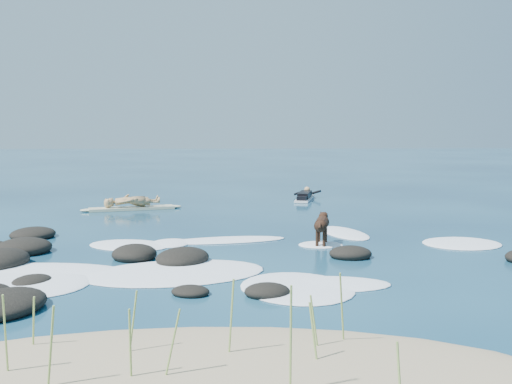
{
  "coord_description": "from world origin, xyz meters",
  "views": [
    {
      "loc": [
        0.44,
        -13.81,
        2.79
      ],
      "look_at": [
        1.47,
        4.0,
        0.9
      ],
      "focal_mm": 40.0,
      "sensor_mm": 36.0,
      "label": 1
    }
  ],
  "objects": [
    {
      "name": "ground",
      "position": [
        0.0,
        0.0,
        0.0
      ],
      "size": [
        160.0,
        160.0,
        0.0
      ],
      "primitive_type": "plane",
      "color": "#0A2642",
      "rests_on": "ground"
    },
    {
      "name": "dune_grass",
      "position": [
        0.18,
        -7.87,
        0.59
      ],
      "size": [
        3.98,
        2.05,
        1.25
      ],
      "color": "#88A952",
      "rests_on": "ground"
    },
    {
      "name": "reef_rocks",
      "position": [
        -2.97,
        -2.19,
        0.1
      ],
      "size": [
        14.4,
        7.86,
        0.49
      ],
      "color": "black",
      "rests_on": "ground"
    },
    {
      "name": "breaking_foam",
      "position": [
        -0.26,
        -2.0,
        0.01
      ],
      "size": [
        13.6,
        8.08,
        0.12
      ],
      "color": "white",
      "rests_on": "ground"
    },
    {
      "name": "standing_surfer_rig",
      "position": [
        -2.84,
        6.67,
        0.81
      ],
      "size": [
        3.55,
        1.39,
        2.05
      ],
      "rotation": [
        0.0,
        0.0,
        0.27
      ],
      "color": "beige",
      "rests_on": "ground"
    },
    {
      "name": "paddling_surfer_rig",
      "position": [
        3.78,
        9.3,
        0.16
      ],
      "size": [
        1.4,
        2.65,
        0.46
      ],
      "rotation": [
        0.0,
        0.0,
        1.3
      ],
      "color": "silver",
      "rests_on": "ground"
    },
    {
      "name": "dog",
      "position": [
        2.85,
        -0.13,
        0.54
      ],
      "size": [
        0.53,
        1.26,
        0.82
      ],
      "rotation": [
        0.0,
        0.0,
        1.31
      ],
      "color": "black",
      "rests_on": "ground"
    }
  ]
}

